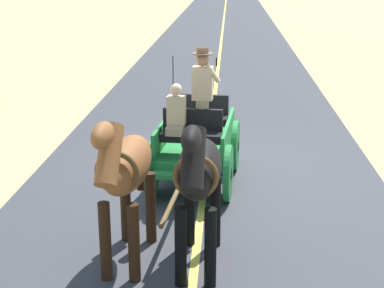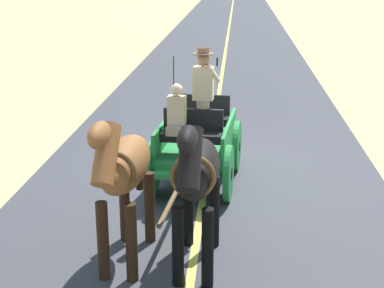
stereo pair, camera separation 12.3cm
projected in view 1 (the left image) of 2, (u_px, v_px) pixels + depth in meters
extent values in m
plane|color=tan|center=(206.00, 169.00, 11.27)|extent=(200.00, 200.00, 0.00)
cube|color=#38383D|center=(206.00, 169.00, 11.27)|extent=(6.55, 160.00, 0.01)
cube|color=#DBCC4C|center=(206.00, 169.00, 11.27)|extent=(0.12, 160.00, 0.00)
cube|color=#1E7233|center=(196.00, 147.00, 10.45)|extent=(1.38, 2.29, 0.12)
cube|color=#1E7233|center=(228.00, 134.00, 10.29)|extent=(0.24, 2.09, 0.44)
cube|color=#1E7233|center=(165.00, 131.00, 10.45)|extent=(0.24, 2.09, 0.44)
cube|color=#1E7233|center=(185.00, 176.00, 9.33)|extent=(1.10, 0.33, 0.08)
cube|color=#1E7233|center=(205.00, 138.00, 11.64)|extent=(0.73, 0.26, 0.06)
cube|color=black|center=(191.00, 137.00, 9.77)|extent=(1.05, 0.45, 0.14)
cube|color=black|center=(193.00, 121.00, 9.87)|extent=(1.02, 0.17, 0.44)
cube|color=black|center=(200.00, 120.00, 10.80)|extent=(1.05, 0.45, 0.14)
cube|color=black|center=(201.00, 106.00, 10.91)|extent=(1.02, 0.17, 0.44)
cylinder|color=#1E7233|center=(228.00, 173.00, 9.69)|extent=(0.18, 0.97, 0.96)
cylinder|color=black|center=(228.00, 173.00, 9.69)|extent=(0.14, 0.22, 0.21)
cylinder|color=#1E7233|center=(152.00, 169.00, 9.87)|extent=(0.18, 0.97, 0.96)
cylinder|color=black|center=(152.00, 169.00, 9.87)|extent=(0.14, 0.22, 0.21)
cylinder|color=#1E7233|center=(235.00, 145.00, 11.14)|extent=(0.18, 0.97, 0.96)
cylinder|color=black|center=(235.00, 145.00, 11.14)|extent=(0.14, 0.22, 0.21)
cylinder|color=#1E7233|center=(169.00, 142.00, 11.32)|extent=(0.18, 0.97, 0.96)
cylinder|color=black|center=(169.00, 142.00, 11.32)|extent=(0.14, 0.22, 0.21)
cylinder|color=brown|center=(175.00, 197.00, 8.39)|extent=(0.24, 2.00, 0.07)
cylinder|color=black|center=(173.00, 95.00, 9.60)|extent=(0.02, 0.02, 1.30)
cylinder|color=#998466|center=(202.00, 125.00, 9.97)|extent=(0.22, 0.22, 0.90)
cube|color=tan|center=(202.00, 83.00, 9.74)|extent=(0.36, 0.25, 0.56)
sphere|color=#9E7051|center=(203.00, 60.00, 9.62)|extent=(0.22, 0.22, 0.22)
cylinder|color=#473323|center=(203.00, 54.00, 9.59)|extent=(0.36, 0.36, 0.01)
cylinder|color=#473323|center=(203.00, 51.00, 9.58)|extent=(0.20, 0.20, 0.10)
cylinder|color=tan|center=(213.00, 74.00, 9.63)|extent=(0.27, 0.10, 0.32)
cube|color=black|center=(217.00, 62.00, 9.54)|extent=(0.03, 0.07, 0.14)
cube|color=#998466|center=(175.00, 130.00, 9.65)|extent=(0.31, 0.34, 0.14)
cube|color=tan|center=(176.00, 110.00, 9.67)|extent=(0.32, 0.22, 0.48)
sphere|color=beige|center=(176.00, 90.00, 9.56)|extent=(0.20, 0.20, 0.20)
ellipsoid|color=black|center=(199.00, 168.00, 7.34)|extent=(0.61, 1.58, 0.64)
cylinder|color=black|center=(210.00, 248.00, 7.06)|extent=(0.15, 0.15, 1.05)
cylinder|color=black|center=(181.00, 247.00, 7.10)|extent=(0.15, 0.15, 1.05)
cylinder|color=black|center=(215.00, 212.00, 8.10)|extent=(0.15, 0.15, 1.05)
cylinder|color=black|center=(189.00, 211.00, 8.13)|extent=(0.15, 0.15, 1.05)
cylinder|color=black|center=(193.00, 159.00, 6.42)|extent=(0.28, 0.66, 0.73)
ellipsoid|color=black|center=(191.00, 139.00, 6.12)|extent=(0.24, 0.55, 0.28)
cube|color=black|center=(193.00, 156.00, 6.43)|extent=(0.08, 0.50, 0.56)
cylinder|color=black|center=(204.00, 170.00, 8.14)|extent=(0.11, 0.11, 0.70)
torus|color=brown|center=(196.00, 177.00, 6.80)|extent=(0.55, 0.09, 0.55)
ellipsoid|color=brown|center=(127.00, 164.00, 7.48)|extent=(0.65, 1.59, 0.64)
cylinder|color=black|center=(134.00, 243.00, 7.19)|extent=(0.15, 0.15, 1.05)
cylinder|color=black|center=(105.00, 242.00, 7.24)|extent=(0.15, 0.15, 1.05)
cylinder|color=black|center=(151.00, 208.00, 8.23)|extent=(0.15, 0.15, 1.05)
cylinder|color=black|center=(126.00, 206.00, 8.27)|extent=(0.15, 0.15, 1.05)
cylinder|color=brown|center=(109.00, 155.00, 6.56)|extent=(0.30, 0.66, 0.73)
ellipsoid|color=brown|center=(103.00, 135.00, 6.26)|extent=(0.25, 0.55, 0.28)
cube|color=black|center=(109.00, 152.00, 6.57)|extent=(0.09, 0.51, 0.56)
cylinder|color=black|center=(140.00, 167.00, 8.27)|extent=(0.11, 0.11, 0.70)
torus|color=brown|center=(117.00, 173.00, 6.93)|extent=(0.55, 0.10, 0.55)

